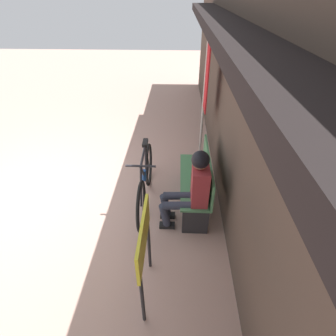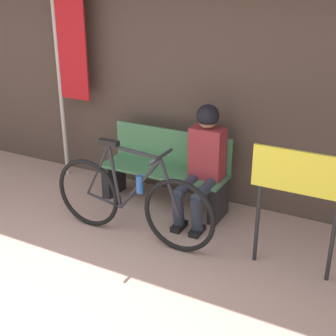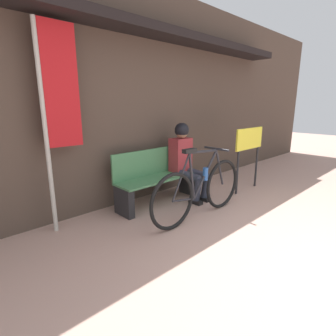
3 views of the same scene
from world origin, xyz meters
The scene contains 6 objects.
storefront_wall centered at (0.00, 2.97, 1.66)m, with size 12.00×0.56×3.20m.
park_bench_near centered at (0.10, 2.56, 0.37)m, with size 1.41×0.42×0.83m.
bicycle centered at (0.16, 1.76, 0.39)m, with size 1.74×0.40×0.97m.
person_seated centered at (0.59, 2.45, 0.68)m, with size 0.34×0.65×1.21m.
banner_pole centered at (-1.27, 2.71, 1.51)m, with size 0.45×0.05×2.37m.
signboard centered at (1.66, 1.94, 0.82)m, with size 0.79×0.04×1.10m.
Camera 3 is at (-2.43, -0.34, 1.51)m, focal length 28.00 mm.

